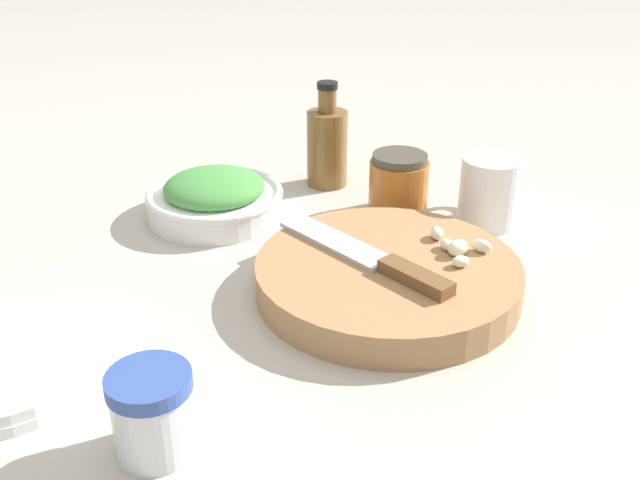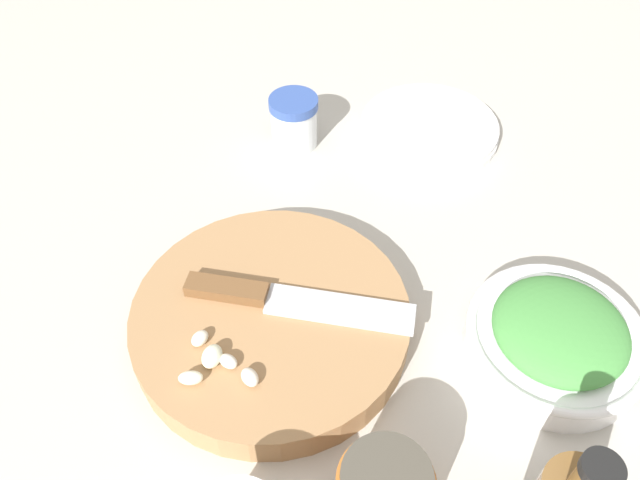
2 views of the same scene
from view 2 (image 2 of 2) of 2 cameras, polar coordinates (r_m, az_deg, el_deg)
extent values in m
plane|color=#B2ADA3|center=(0.67, 3.29, -3.16)|extent=(5.00, 5.00, 0.00)
cylinder|color=#9E754C|center=(0.61, -4.48, -7.34)|extent=(0.27, 0.27, 0.03)
cube|color=brown|center=(0.61, -8.52, -4.50)|extent=(0.06, 0.08, 0.01)
cube|color=#B2B2B7|center=(0.59, 1.84, -6.34)|extent=(0.10, 0.14, 0.01)
ellipsoid|color=#E8EBCA|center=(0.57, -9.84, -10.42)|extent=(0.03, 0.03, 0.02)
ellipsoid|color=silver|center=(0.55, -6.43, -12.36)|extent=(0.02, 0.02, 0.01)
ellipsoid|color=#EEE5D0|center=(0.58, -10.93, -8.82)|extent=(0.02, 0.02, 0.01)
ellipsoid|color=#EEE7C8|center=(0.56, -11.74, -12.24)|extent=(0.02, 0.02, 0.01)
ellipsoid|color=silver|center=(0.56, -8.38, -10.91)|extent=(0.02, 0.02, 0.01)
cylinder|color=white|center=(0.64, 20.54, -8.88)|extent=(0.17, 0.17, 0.03)
torus|color=white|center=(0.62, 20.92, -8.08)|extent=(0.17, 0.17, 0.01)
ellipsoid|color=#478E42|center=(0.62, 21.12, -7.64)|extent=(0.12, 0.12, 0.04)
cylinder|color=silver|center=(0.81, -2.66, 10.37)|extent=(0.06, 0.06, 0.06)
cylinder|color=#334F99|center=(0.79, -2.75, 12.33)|extent=(0.06, 0.06, 0.01)
cylinder|color=white|center=(0.84, 9.88, 9.71)|extent=(0.18, 0.18, 0.01)
cylinder|color=white|center=(0.84, 9.97, 10.24)|extent=(0.18, 0.18, 0.01)
cylinder|color=#474238|center=(0.48, 6.13, -20.86)|extent=(0.07, 0.07, 0.01)
cylinder|color=black|center=(0.44, 24.38, -18.58)|extent=(0.03, 0.03, 0.01)
camera|label=1|loc=(0.97, -27.91, 35.41)|focal=40.00mm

